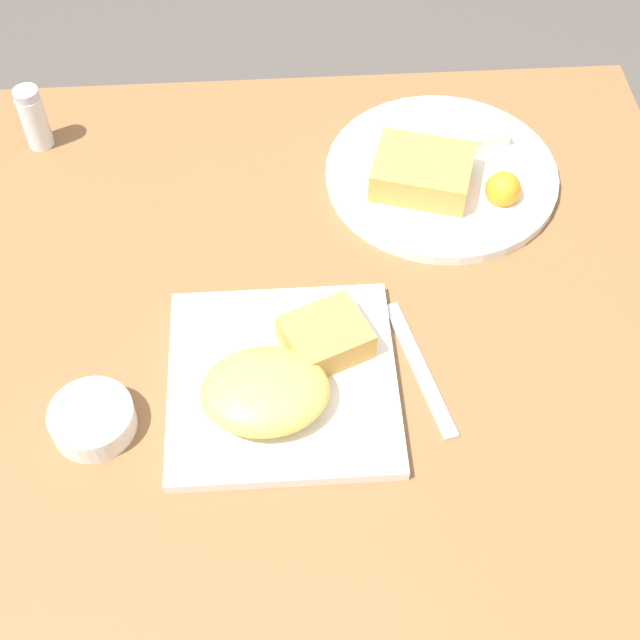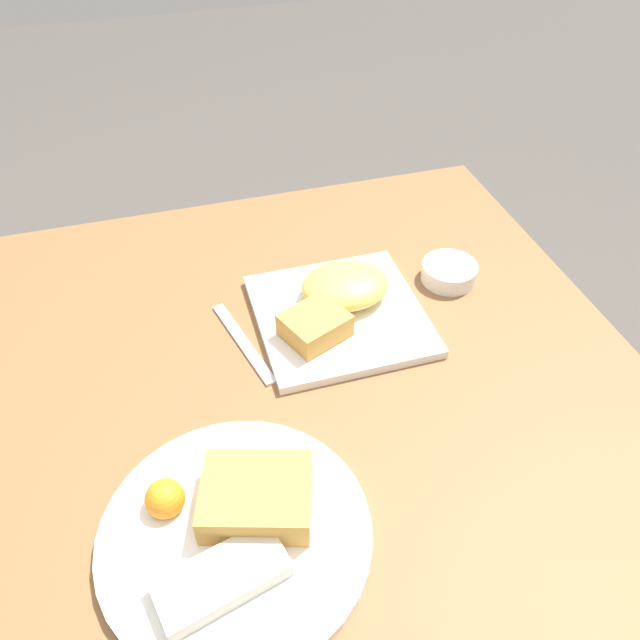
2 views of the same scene
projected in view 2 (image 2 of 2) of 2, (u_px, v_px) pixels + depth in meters
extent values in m
plane|color=#4C4742|center=(316.00, 588.00, 1.34)|extent=(8.00, 8.00, 0.00)
cube|color=brown|center=(314.00, 371.00, 0.87)|extent=(0.88, 0.88, 0.04)
cylinder|color=brown|center=(427.00, 325.00, 1.46)|extent=(0.05, 0.05, 0.68)
cylinder|color=brown|center=(90.00, 396.00, 1.30)|extent=(0.05, 0.05, 0.68)
cube|color=white|center=(339.00, 315.00, 0.92)|extent=(0.24, 0.24, 0.01)
ellipsoid|color=#E5BC51|center=(345.00, 285.00, 0.92)|extent=(0.13, 0.11, 0.04)
cube|color=gold|center=(315.00, 325.00, 0.87)|extent=(0.11, 0.10, 0.04)
cylinder|color=white|center=(236.00, 534.00, 0.67)|extent=(0.29, 0.29, 0.01)
cube|color=gold|center=(256.00, 496.00, 0.67)|extent=(0.14, 0.12, 0.04)
cube|color=beige|center=(222.00, 578.00, 0.61)|extent=(0.14, 0.09, 0.02)
sphere|color=orange|center=(165.00, 499.00, 0.67)|extent=(0.04, 0.04, 0.04)
cylinder|color=white|center=(449.00, 272.00, 0.98)|extent=(0.09, 0.09, 0.03)
cylinder|color=beige|center=(450.00, 266.00, 0.97)|extent=(0.07, 0.07, 0.00)
cube|color=silver|center=(243.00, 342.00, 0.88)|extent=(0.06, 0.18, 0.00)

